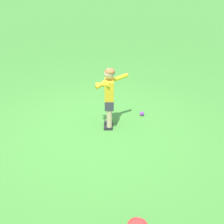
% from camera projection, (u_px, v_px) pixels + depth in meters
% --- Properties ---
extents(ground_plane, '(40.00, 40.00, 0.00)m').
position_uv_depth(ground_plane, '(98.00, 131.00, 5.11)').
color(ground_plane, '#479338').
extents(child_batter, '(0.60, 0.39, 1.08)m').
position_uv_depth(child_batter, '(109.00, 93.00, 4.93)').
color(child_batter, '#232328').
rests_on(child_batter, ground).
extents(play_ball_midfield, '(0.08, 0.08, 0.08)m').
position_uv_depth(play_ball_midfield, '(142.00, 114.00, 5.57)').
color(play_ball_midfield, purple).
rests_on(play_ball_midfield, ground).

